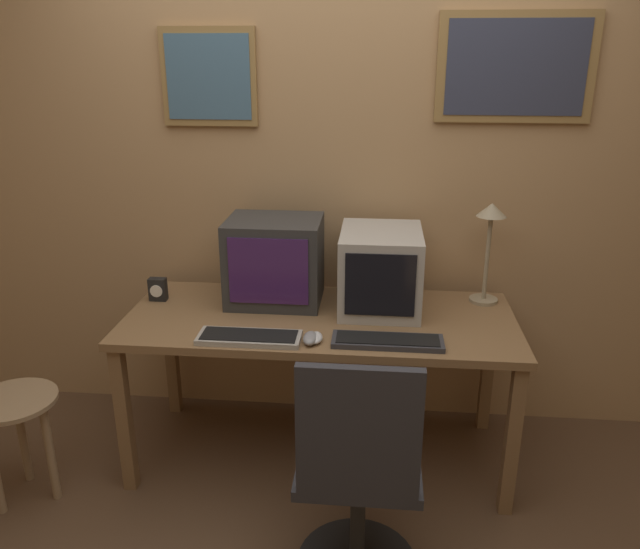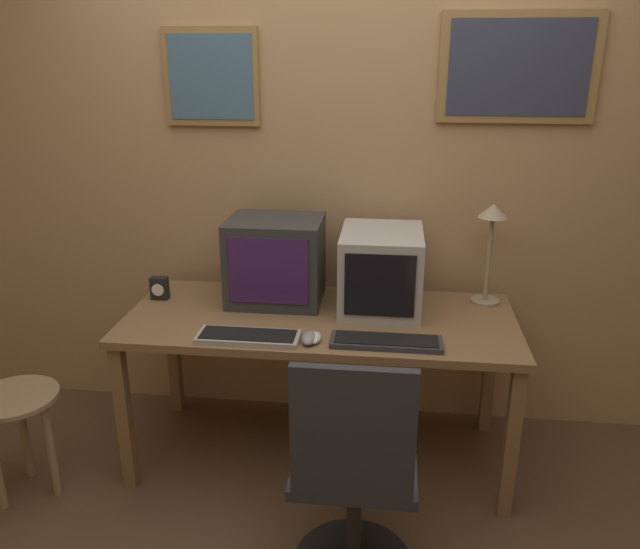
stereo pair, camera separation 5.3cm
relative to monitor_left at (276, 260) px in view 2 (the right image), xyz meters
name	(u,v)px [view 2 (the right image)]	position (x,y,z in m)	size (l,w,h in m)	color
wall_back	(332,170)	(0.23, 0.30, 0.37)	(8.00, 0.08, 2.60)	tan
desk	(320,332)	(0.23, -0.17, -0.28)	(1.74, 0.74, 0.73)	olive
monitor_left	(276,260)	(0.00, 0.00, 0.00)	(0.43, 0.35, 0.40)	#333333
monitor_right	(381,270)	(0.49, -0.03, -0.02)	(0.36, 0.44, 0.36)	#B7B2A8
keyboard_main	(248,337)	(-0.04, -0.44, -0.19)	(0.43, 0.15, 0.03)	#A8A399
keyboard_side	(386,342)	(0.53, -0.42, -0.19)	(0.45, 0.14, 0.03)	#333338
mouse_near_keyboard	(314,338)	(0.23, -0.43, -0.18)	(0.06, 0.10, 0.03)	silver
mouse_far_corner	(309,338)	(0.22, -0.44, -0.18)	(0.06, 0.11, 0.04)	gray
desk_clock	(160,288)	(-0.56, -0.05, -0.14)	(0.08, 0.05, 0.11)	black
desk_lamp	(491,233)	(0.98, 0.08, 0.14)	(0.14, 0.14, 0.48)	tan
office_chair	(354,485)	(0.44, -0.91, -0.51)	(0.45, 0.45, 0.96)	black
side_stool	(18,418)	(-1.02, -0.59, -0.55)	(0.36, 0.36, 0.49)	#9E7F5B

